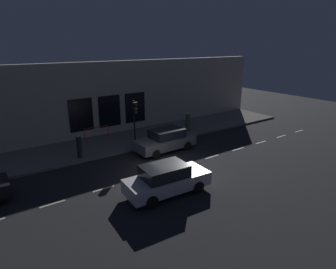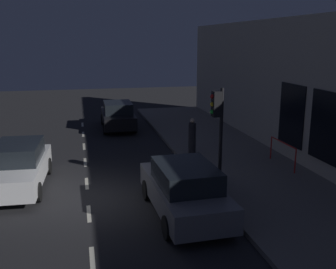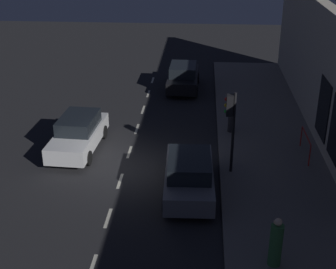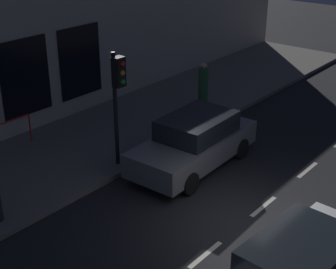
% 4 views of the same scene
% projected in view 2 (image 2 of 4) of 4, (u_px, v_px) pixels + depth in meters
% --- Properties ---
extents(ground_plane, '(60.00, 60.00, 0.00)m').
position_uv_depth(ground_plane, '(88.00, 201.00, 12.72)').
color(ground_plane, '#232326').
extents(sidewalk, '(4.50, 32.00, 0.15)m').
position_uv_depth(sidewalk, '(266.00, 183.00, 14.05)').
color(sidewalk, slate).
rests_on(sidewalk, ground).
extents(lane_centre_line, '(0.12, 27.20, 0.01)m').
position_uv_depth(lane_centre_line, '(89.00, 213.00, 11.77)').
color(lane_centre_line, beige).
rests_on(lane_centre_line, ground).
extents(traffic_light, '(0.46, 0.32, 3.40)m').
position_uv_depth(traffic_light, '(218.00, 117.00, 12.93)').
color(traffic_light, black).
rests_on(traffic_light, sidewalk).
extents(parked_car_0, '(1.90, 4.24, 1.58)m').
position_uv_depth(parked_car_0, '(118.00, 115.00, 22.81)').
color(parked_car_0, black).
rests_on(parked_car_0, ground).
extents(parked_car_1, '(2.00, 4.44, 1.58)m').
position_uv_depth(parked_car_1, '(184.00, 189.00, 11.55)').
color(parked_car_1, slate).
rests_on(parked_car_1, ground).
extents(parked_car_2, '(1.99, 4.45, 1.58)m').
position_uv_depth(parked_car_2, '(18.00, 166.00, 13.67)').
color(parked_car_2, silver).
rests_on(parked_car_2, ground).
extents(pedestrian_0, '(0.39, 0.39, 1.61)m').
position_uv_depth(pedestrian_0, '(192.00, 138.00, 17.20)').
color(pedestrian_0, '#232328').
rests_on(pedestrian_0, sidewalk).
extents(red_railing, '(0.05, 1.99, 0.97)m').
position_uv_depth(red_railing, '(283.00, 148.00, 15.64)').
color(red_railing, red).
rests_on(red_railing, sidewalk).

